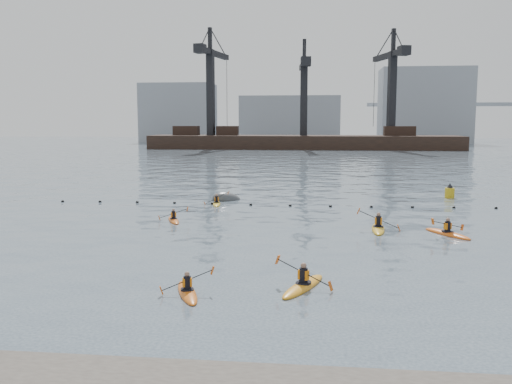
# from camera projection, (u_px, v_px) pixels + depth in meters

# --- Properties ---
(ground) EXTENTS (400.00, 400.00, 0.00)m
(ground) POSITION_uv_depth(u_px,v_px,m) (232.00, 305.00, 18.77)
(ground) COLOR #3B4A56
(ground) RESTS_ON ground
(float_line) EXTENTS (33.24, 0.73, 0.24)m
(float_line) POSITION_uv_depth(u_px,v_px,m) (271.00, 205.00, 41.03)
(float_line) COLOR black
(float_line) RESTS_ON ground
(barge_pier) EXTENTS (72.00, 19.30, 29.50)m
(barge_pier) POSITION_uv_depth(u_px,v_px,m) (302.00, 141.00, 126.98)
(barge_pier) COLOR black
(barge_pier) RESTS_ON ground
(skyline) EXTENTS (141.00, 28.00, 22.00)m
(skyline) POSITION_uv_depth(u_px,v_px,m) (314.00, 112.00, 165.47)
(skyline) COLOR gray
(skyline) RESTS_ON ground
(kayaker_0) EXTENTS (1.94, 2.98, 1.08)m
(kayaker_0) POSITION_uv_depth(u_px,v_px,m) (187.00, 291.00, 19.96)
(kayaker_0) COLOR #D35E13
(kayaker_0) RESTS_ON ground
(kayaker_1) EXTENTS (2.25, 3.46, 1.27)m
(kayaker_1) POSITION_uv_depth(u_px,v_px,m) (303.00, 285.00, 20.68)
(kayaker_1) COLOR orange
(kayaker_1) RESTS_ON ground
(kayaker_2) EXTENTS (1.82, 2.82, 0.99)m
(kayaker_2) POSITION_uv_depth(u_px,v_px,m) (174.00, 220.00, 34.60)
(kayaker_2) COLOR #D15A13
(kayaker_2) RESTS_ON ground
(kayaker_3) EXTENTS (2.53, 3.70, 1.40)m
(kayaker_3) POSITION_uv_depth(u_px,v_px,m) (378.00, 228.00, 31.76)
(kayaker_3) COLOR gold
(kayaker_3) RESTS_ON ground
(kayaker_4) EXTENTS (2.34, 3.30, 1.16)m
(kayaker_4) POSITION_uv_depth(u_px,v_px,m) (447.00, 233.00, 30.36)
(kayaker_4) COLOR orange
(kayaker_4) RESTS_ON ground
(kayaker_5) EXTENTS (1.98, 2.90, 1.15)m
(kayaker_5) POSITION_uv_depth(u_px,v_px,m) (217.00, 203.00, 41.53)
(kayaker_5) COLOR gold
(kayaker_5) RESTS_ON ground
(mooring_buoy) EXTENTS (3.08, 2.65, 1.74)m
(mooring_buoy) POSITION_uv_depth(u_px,v_px,m) (227.00, 200.00, 43.91)
(mooring_buoy) COLOR #383A3C
(mooring_buoy) RESTS_ON ground
(nav_buoy) EXTENTS (0.77, 0.77, 1.41)m
(nav_buoy) POSITION_uv_depth(u_px,v_px,m) (450.00, 193.00, 45.04)
(nav_buoy) COLOR gold
(nav_buoy) RESTS_ON ground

